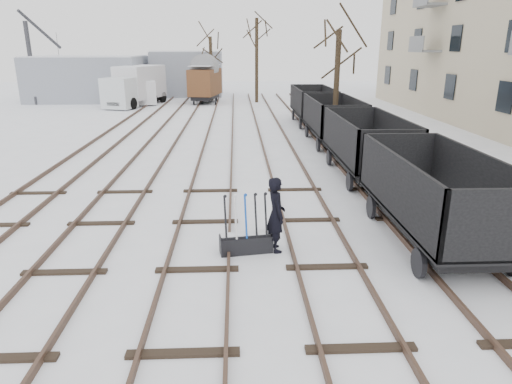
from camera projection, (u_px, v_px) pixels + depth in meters
ground at (197, 271)px, 10.46m from camera, size 120.00×120.00×0.00m
tracks at (218, 145)px, 23.45m from camera, size 13.90×52.00×0.16m
shed_left at (90, 78)px, 43.54m from camera, size 10.00×8.00×4.10m
shed_right at (188, 73)px, 47.67m from camera, size 7.00×6.00×4.50m
ground_frame at (246, 242)px, 11.32m from camera, size 1.35×0.62×1.49m
worker at (276, 215)px, 11.25m from camera, size 0.58×0.77×1.91m
freight_wagon_a at (434, 210)px, 11.72m from camera, size 2.31×5.79×2.36m
freight_wagon_b at (366, 154)px, 17.81m from camera, size 2.31×5.79×2.36m
freight_wagon_c at (333, 127)px, 23.90m from camera, size 2.31×5.79×2.36m
freight_wagon_d at (313, 110)px, 29.99m from camera, size 2.31×5.79×2.36m
box_van_wagon at (205, 81)px, 40.92m from camera, size 3.12×4.72×3.32m
lorry at (136, 85)px, 39.17m from camera, size 3.92×7.66×3.33m
panel_van at (143, 91)px, 40.87m from camera, size 3.06×5.10×2.10m
crane at (34, 80)px, 40.65m from camera, size 2.07×4.70×7.91m
tree_near at (336, 86)px, 24.42m from camera, size 0.30×0.30×5.75m
tree_far_left at (211, 69)px, 42.65m from camera, size 0.30×0.30×5.78m
tree_far_right at (257, 61)px, 40.94m from camera, size 0.30×0.30×7.30m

